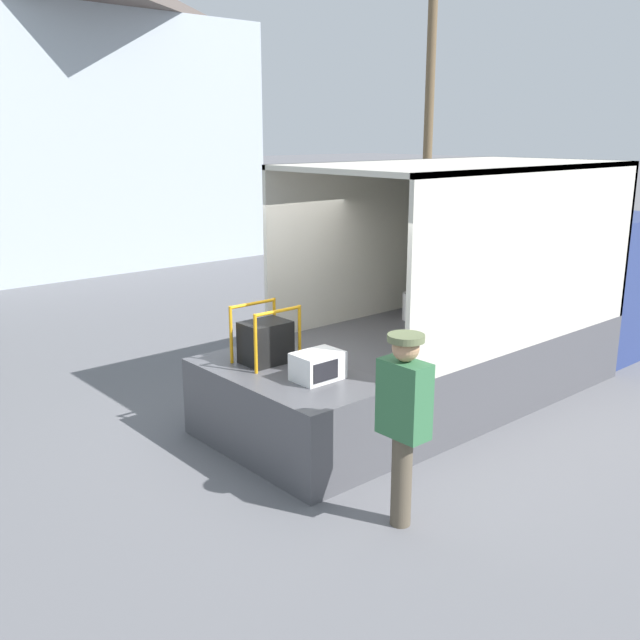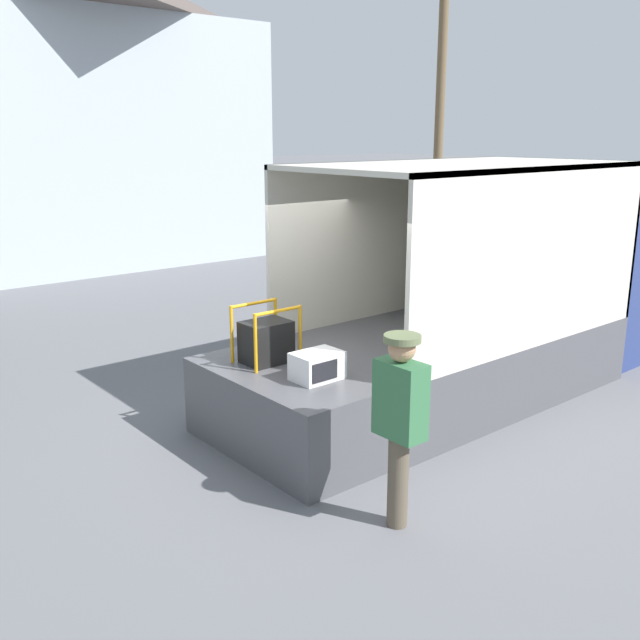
# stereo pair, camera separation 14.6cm
# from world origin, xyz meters

# --- Properties ---
(ground_plane) EXTENTS (160.00, 160.00, 0.00)m
(ground_plane) POSITION_xyz_m (0.00, 0.00, 0.00)
(ground_plane) COLOR slate
(box_truck) EXTENTS (6.22, 2.34, 2.96)m
(box_truck) POSITION_xyz_m (3.56, -0.00, 0.89)
(box_truck) COLOR navy
(box_truck) RESTS_ON ground
(tailgate_deck) EXTENTS (1.21, 2.22, 0.88)m
(tailgate_deck) POSITION_xyz_m (-0.60, 0.00, 0.44)
(tailgate_deck) COLOR #4C4C51
(tailgate_deck) RESTS_ON ground
(microwave) EXTENTS (0.50, 0.36, 0.29)m
(microwave) POSITION_xyz_m (-0.51, -0.40, 1.03)
(microwave) COLOR white
(microwave) RESTS_ON tailgate_deck
(portable_generator) EXTENTS (0.62, 0.48, 0.64)m
(portable_generator) POSITION_xyz_m (-0.56, 0.39, 1.12)
(portable_generator) COLOR black
(portable_generator) RESTS_ON tailgate_deck
(worker_person) EXTENTS (0.31, 0.44, 1.73)m
(worker_person) POSITION_xyz_m (-0.80, -1.85, 1.06)
(worker_person) COLOR brown
(worker_person) RESTS_ON ground
(house_backdrop) EXTENTS (9.42, 6.70, 8.20)m
(house_backdrop) POSITION_xyz_m (2.34, 13.54, 4.18)
(house_backdrop) COLOR #A8B2BC
(house_backdrop) RESTS_ON ground
(utility_pole) EXTENTS (1.80, 0.28, 8.99)m
(utility_pole) POSITION_xyz_m (12.21, 9.16, 4.65)
(utility_pole) COLOR brown
(utility_pole) RESTS_ON ground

